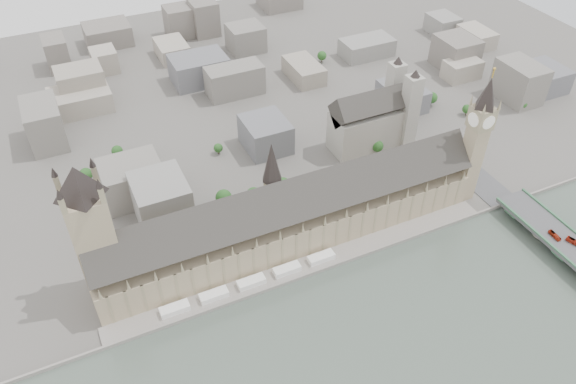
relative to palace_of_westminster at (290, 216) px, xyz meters
name	(u,v)px	position (x,y,z in m)	size (l,w,h in m)	color
ground	(303,259)	(0.00, -19.70, -22.71)	(900.00, 900.00, 0.00)	#595651
embankment_wall	(313,273)	(0.00, -34.70, -21.21)	(600.00, 1.50, 3.00)	gray
river_terrace	(308,266)	(0.00, -27.20, -21.71)	(270.00, 15.00, 2.00)	gray
terrace_tents	(251,282)	(-40.00, -26.70, -18.71)	(118.00, 7.00, 4.00)	white
palace_of_westminster	(290,216)	(0.00, 0.00, 0.00)	(265.00, 40.73, 55.44)	gray
elizabeth_tower	(478,132)	(138.00, -11.70, 35.38)	(17.00, 17.00, 107.50)	gray
victoria_tower	(92,229)	(-122.00, 6.30, 32.50)	(30.00, 30.00, 100.00)	gray
central_tower	(272,174)	(-10.00, 6.30, 35.21)	(13.00, 13.00, 48.00)	gray
westminster_abbey	(373,119)	(110.92, 75.30, 2.38)	(68.00, 36.00, 64.00)	#AAA599
city_skyline_inland	(190,73)	(0.00, 225.30, -3.71)	(720.00, 360.00, 38.00)	gray
park_trees	(254,202)	(-10.00, 40.30, -15.21)	(110.00, 30.00, 15.00)	#194016
red_bus_north	(555,235)	(157.96, -81.36, -11.06)	(2.35, 10.03, 2.79)	#A52A12
red_bus_south	(575,242)	(165.18, -92.18, -10.80)	(2.79, 11.91, 3.32)	red
car_silver	(576,243)	(166.20, -92.48, -11.70)	(1.60, 4.60, 1.52)	gray
car_approach	(453,139)	(167.82, 40.30, -11.73)	(2.03, 4.99, 1.45)	gray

